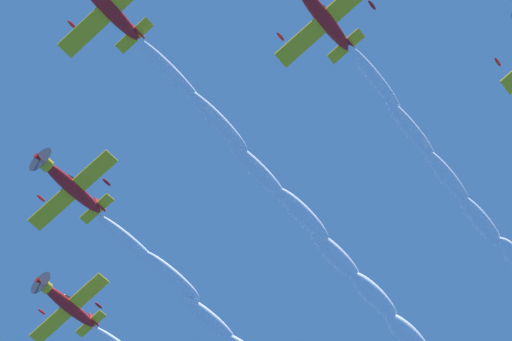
# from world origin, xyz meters

# --- Properties ---
(airplane_lead) EXTENTS (6.40, 6.39, 3.38)m
(airplane_lead) POSITION_xyz_m (-3.96, 3.57, 55.72)
(airplane_lead) COLOR red
(airplane_left_wingman) EXTENTS (6.43, 6.38, 3.20)m
(airplane_left_wingman) POSITION_xyz_m (-5.44, -10.24, 56.14)
(airplane_left_wingman) COLOR red
(airplane_right_wingman) EXTENTS (6.42, 6.40, 3.13)m
(airplane_right_wingman) POSITION_xyz_m (10.51, 4.66, 54.18)
(airplane_right_wingman) COLOR red
(airplane_outer_right) EXTENTS (6.42, 6.38, 3.26)m
(airplane_outer_right) POSITION_xyz_m (23.64, 4.13, 54.41)
(airplane_outer_right) COLOR red
(smoke_trail_lead) EXTENTS (27.88, 28.69, 2.53)m
(smoke_trail_lead) POSITION_xyz_m (14.28, -15.55, 55.04)
(smoke_trail_lead) COLOR white
(smoke_trail_left_wingman) EXTENTS (27.54, 29.02, 2.33)m
(smoke_trail_left_wingman) POSITION_xyz_m (12.49, -29.35, 55.41)
(smoke_trail_left_wingman) COLOR white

